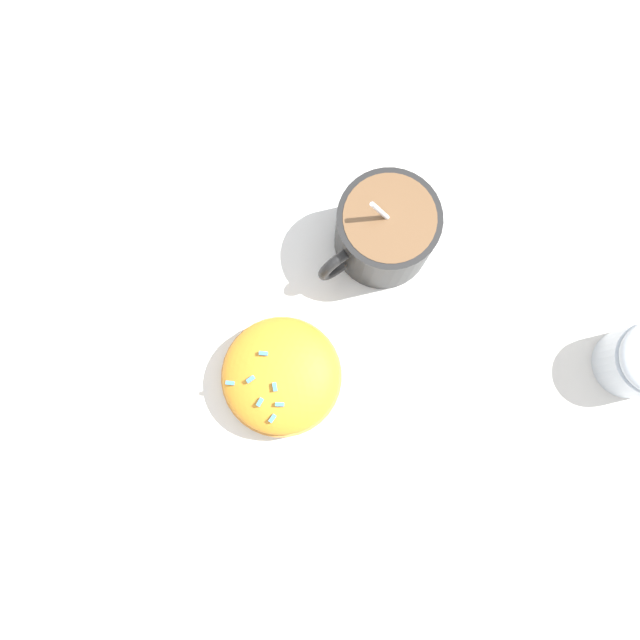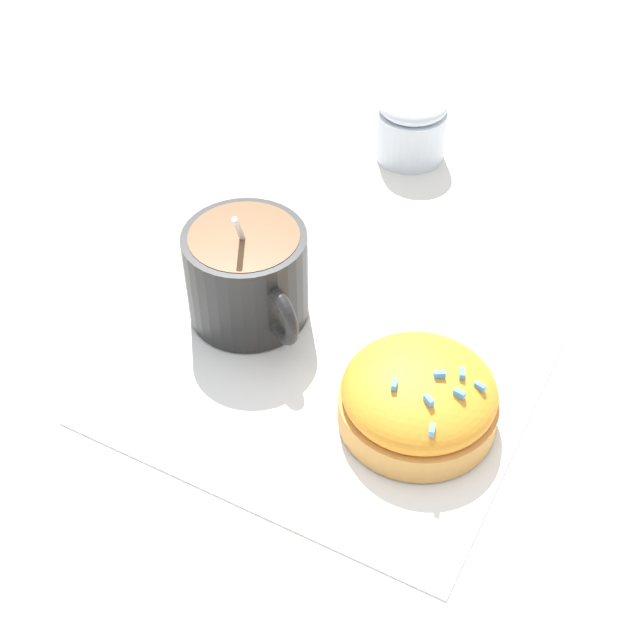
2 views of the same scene
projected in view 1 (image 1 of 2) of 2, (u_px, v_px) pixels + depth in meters
name	position (u px, v px, depth m)	size (l,w,h in m)	color
ground_plane	(333.00, 315.00, 0.56)	(3.00, 3.00, 0.00)	silver
paper_napkin	(333.00, 314.00, 0.56)	(0.30, 0.29, 0.00)	white
coffee_cup	(385.00, 231.00, 0.53)	(0.11, 0.09, 0.10)	black
frosted_pastry	(281.00, 376.00, 0.53)	(0.10, 0.10, 0.05)	#D19347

